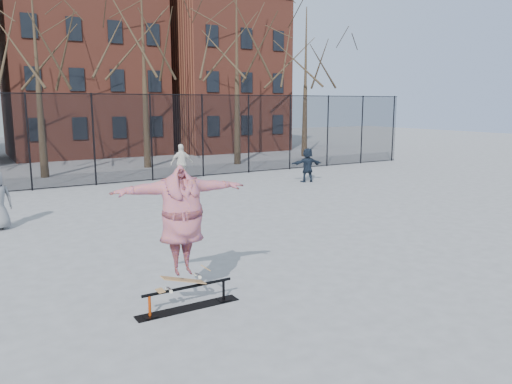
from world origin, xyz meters
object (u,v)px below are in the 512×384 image
skate_rail (188,300)px  bystander_white (182,163)px  skater (182,228)px  skateboard (184,284)px  bystander_navy (307,165)px

skate_rail → bystander_white: bearing=67.5°
skater → skate_rail: bearing=7.5°
skateboard → bystander_navy: size_ratio=0.56×
bystander_navy → bystander_white: bearing=-13.9°
skate_rail → bystander_navy: bystander_navy is taller
skate_rail → skater: bearing=180.0°
skate_rail → skateboard: 0.32m
skater → bystander_white: bearing=74.7°
skateboard → bystander_white: bearing=67.2°
skate_rail → skateboard: (-0.08, 0.00, 0.31)m
skate_rail → bystander_white: bystander_white is taller
skate_rail → skater: skater is taller
skateboard → skate_rail: bearing=0.0°
bystander_white → skater: bearing=73.3°
skater → bystander_white: size_ratio=1.33×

